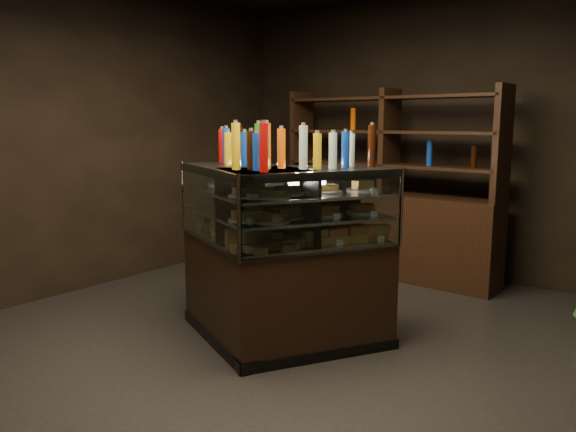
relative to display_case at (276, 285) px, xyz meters
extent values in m
plane|color=black|center=(0.10, 0.20, -0.45)|extent=(5.00, 5.00, 0.00)
cube|color=black|center=(0.10, 2.70, 1.05)|extent=(5.00, 0.02, 3.00)
cube|color=black|center=(-2.40, 0.20, 1.05)|extent=(0.02, 5.00, 3.00)
cube|color=black|center=(0.23, 0.07, -0.06)|extent=(1.11, 1.33, 0.78)
cube|color=black|center=(0.23, 0.07, -0.41)|extent=(1.15, 1.37, 0.08)
cube|color=black|center=(0.23, 0.07, 0.85)|extent=(1.11, 1.33, 0.06)
cube|color=silver|center=(0.23, 0.07, 0.34)|extent=(1.05, 1.26, 0.02)
cube|color=silver|center=(0.23, 0.07, 0.52)|extent=(1.05, 1.26, 0.02)
cube|color=silver|center=(0.23, 0.07, 0.69)|extent=(1.05, 1.26, 0.02)
cube|color=white|center=(0.50, -0.08, 0.60)|extent=(0.61, 1.03, 0.55)
cylinder|color=silver|center=(0.79, 0.44, 0.60)|extent=(0.03, 0.03, 0.57)
cylinder|color=silver|center=(0.19, -0.59, 0.60)|extent=(0.03, 0.03, 0.57)
cube|color=black|center=(-0.23, -0.07, -0.06)|extent=(1.33, 1.04, 0.78)
cube|color=black|center=(-0.23, -0.07, -0.41)|extent=(1.37, 1.07, 0.08)
cube|color=black|center=(-0.23, -0.07, 0.85)|extent=(1.33, 1.04, 0.06)
cube|color=silver|center=(-0.23, -0.07, 0.34)|extent=(1.27, 0.98, 0.02)
cube|color=silver|center=(-0.23, -0.07, 0.52)|extent=(1.27, 0.98, 0.02)
cube|color=silver|center=(-0.23, -0.07, 0.69)|extent=(1.27, 0.98, 0.02)
cube|color=white|center=(-0.36, -0.35, 0.60)|extent=(1.09, 0.50, 0.55)
cylinder|color=silver|center=(0.19, -0.59, 0.60)|extent=(0.03, 0.03, 0.57)
cylinder|color=silver|center=(-0.90, -0.09, 0.60)|extent=(0.03, 0.03, 0.57)
cube|color=#B97D42|center=(0.00, -0.37, 0.38)|extent=(0.17, 0.20, 0.06)
cube|color=#B97D42|center=(0.09, -0.23, 0.38)|extent=(0.17, 0.20, 0.06)
cube|color=#B97D42|center=(0.17, -0.08, 0.38)|extent=(0.17, 0.20, 0.06)
cube|color=#B97D42|center=(0.26, 0.06, 0.38)|extent=(0.17, 0.20, 0.06)
cube|color=#B97D42|center=(0.34, 0.20, 0.38)|extent=(0.17, 0.20, 0.06)
cube|color=#B97D42|center=(0.42, 0.35, 0.38)|extent=(0.17, 0.20, 0.06)
cube|color=#B97D42|center=(0.51, 0.49, 0.38)|extent=(0.17, 0.20, 0.06)
cylinder|color=white|center=(0.00, -0.32, 0.54)|extent=(0.24, 0.24, 0.01)
cube|color=#B97D42|center=(0.00, -0.32, 0.57)|extent=(0.16, 0.19, 0.05)
cylinder|color=white|center=(0.15, -0.06, 0.54)|extent=(0.24, 0.24, 0.01)
cube|color=#B97D42|center=(0.15, -0.06, 0.57)|extent=(0.16, 0.19, 0.05)
cylinder|color=white|center=(0.31, 0.21, 0.54)|extent=(0.24, 0.24, 0.01)
cube|color=#B97D42|center=(0.31, 0.21, 0.57)|extent=(0.16, 0.19, 0.05)
cylinder|color=white|center=(0.46, 0.47, 0.54)|extent=(0.24, 0.24, 0.01)
cube|color=#B97D42|center=(0.46, 0.47, 0.57)|extent=(0.16, 0.19, 0.05)
cylinder|color=white|center=(0.00, -0.32, 0.70)|extent=(0.24, 0.24, 0.02)
cube|color=#B97D42|center=(0.00, -0.32, 0.74)|extent=(0.16, 0.19, 0.05)
cylinder|color=white|center=(0.15, -0.06, 0.70)|extent=(0.24, 0.24, 0.02)
cube|color=#B97D42|center=(0.15, -0.06, 0.74)|extent=(0.16, 0.19, 0.05)
cylinder|color=white|center=(0.31, 0.21, 0.70)|extent=(0.24, 0.24, 0.02)
cube|color=#B97D42|center=(0.31, 0.21, 0.74)|extent=(0.16, 0.19, 0.05)
cylinder|color=white|center=(0.46, 0.47, 0.70)|extent=(0.24, 0.24, 0.02)
cube|color=#B97D42|center=(0.46, 0.47, 0.74)|extent=(0.16, 0.19, 0.05)
cube|color=#B97D42|center=(-0.70, 0.11, 0.38)|extent=(0.20, 0.16, 0.06)
cube|color=#B97D42|center=(-0.55, 0.04, 0.38)|extent=(0.20, 0.16, 0.06)
cube|color=#B97D42|center=(-0.39, -0.03, 0.38)|extent=(0.20, 0.16, 0.06)
cube|color=#B97D42|center=(-0.24, -0.10, 0.38)|extent=(0.20, 0.16, 0.06)
cube|color=#B97D42|center=(-0.09, -0.17, 0.38)|extent=(0.20, 0.16, 0.06)
cube|color=#B97D42|center=(0.06, -0.24, 0.38)|extent=(0.20, 0.16, 0.06)
cube|color=#B97D42|center=(0.21, -0.31, 0.38)|extent=(0.20, 0.16, 0.06)
cylinder|color=white|center=(-0.64, 0.12, 0.54)|extent=(0.24, 0.24, 0.01)
cube|color=#B97D42|center=(-0.64, 0.12, 0.57)|extent=(0.19, 0.15, 0.05)
cylinder|color=white|center=(-0.37, -0.01, 0.54)|extent=(0.24, 0.24, 0.01)
cube|color=#B97D42|center=(-0.37, -0.01, 0.57)|extent=(0.19, 0.15, 0.05)
cylinder|color=white|center=(-0.09, -0.13, 0.54)|extent=(0.24, 0.24, 0.01)
cube|color=#B97D42|center=(-0.09, -0.13, 0.57)|extent=(0.19, 0.15, 0.05)
cylinder|color=white|center=(0.18, -0.26, 0.54)|extent=(0.24, 0.24, 0.01)
cube|color=#B97D42|center=(0.18, -0.26, 0.57)|extent=(0.19, 0.15, 0.05)
cylinder|color=white|center=(-0.64, 0.12, 0.70)|extent=(0.24, 0.24, 0.02)
cube|color=#B97D42|center=(-0.64, 0.12, 0.74)|extent=(0.19, 0.15, 0.05)
cylinder|color=white|center=(-0.37, -0.01, 0.70)|extent=(0.24, 0.24, 0.02)
cube|color=#B97D42|center=(-0.37, -0.01, 0.74)|extent=(0.19, 0.15, 0.05)
cylinder|color=white|center=(-0.09, -0.13, 0.70)|extent=(0.24, 0.24, 0.02)
cube|color=#B97D42|center=(-0.09, -0.13, 0.74)|extent=(0.19, 0.15, 0.05)
cylinder|color=white|center=(0.18, -0.26, 0.70)|extent=(0.24, 0.24, 0.02)
cube|color=#B97D42|center=(0.18, -0.26, 0.74)|extent=(0.19, 0.15, 0.05)
cylinder|color=silver|center=(-0.02, -0.36, 1.02)|extent=(0.06, 0.06, 0.28)
cylinder|color=silver|center=(-0.02, -0.36, 1.17)|extent=(0.03, 0.03, 0.02)
cylinder|color=yellow|center=(0.03, -0.26, 1.02)|extent=(0.06, 0.06, 0.28)
cylinder|color=silver|center=(0.03, -0.26, 1.17)|extent=(0.03, 0.03, 0.02)
cylinder|color=black|center=(0.09, -0.17, 1.02)|extent=(0.06, 0.06, 0.28)
cylinder|color=silver|center=(0.09, -0.17, 1.17)|extent=(0.03, 0.03, 0.02)
cylinder|color=#B20C0A|center=(0.15, -0.07, 1.02)|extent=(0.06, 0.06, 0.28)
cylinder|color=silver|center=(0.15, -0.07, 1.17)|extent=(0.03, 0.03, 0.02)
cylinder|color=#D8590A|center=(0.20, 0.03, 1.02)|extent=(0.06, 0.06, 0.28)
cylinder|color=silver|center=(0.20, 0.03, 1.17)|extent=(0.03, 0.03, 0.02)
cylinder|color=#147223|center=(0.26, 0.12, 1.02)|extent=(0.06, 0.06, 0.28)
cylinder|color=silver|center=(0.26, 0.12, 1.17)|extent=(0.03, 0.03, 0.02)
cylinder|color=#0F38B2|center=(0.31, 0.22, 1.02)|extent=(0.06, 0.06, 0.28)
cylinder|color=silver|center=(0.31, 0.22, 1.17)|extent=(0.03, 0.03, 0.02)
cylinder|color=silver|center=(0.37, 0.31, 1.02)|extent=(0.06, 0.06, 0.28)
cylinder|color=silver|center=(0.37, 0.31, 1.17)|extent=(0.03, 0.03, 0.02)
cylinder|color=yellow|center=(0.43, 0.41, 1.02)|extent=(0.06, 0.06, 0.28)
cylinder|color=silver|center=(0.43, 0.41, 1.17)|extent=(0.03, 0.03, 0.02)
cylinder|color=black|center=(0.48, 0.51, 1.02)|extent=(0.06, 0.06, 0.28)
cylinder|color=silver|center=(0.48, 0.51, 1.17)|extent=(0.03, 0.03, 0.02)
cylinder|color=silver|center=(-0.69, 0.14, 1.02)|extent=(0.06, 0.06, 0.28)
cylinder|color=silver|center=(-0.69, 0.14, 1.17)|extent=(0.03, 0.03, 0.02)
cylinder|color=yellow|center=(-0.58, 0.09, 1.02)|extent=(0.06, 0.06, 0.28)
cylinder|color=silver|center=(-0.58, 0.09, 1.17)|extent=(0.03, 0.03, 0.02)
cylinder|color=black|center=(-0.48, 0.05, 1.02)|extent=(0.06, 0.06, 0.28)
cylinder|color=silver|center=(-0.48, 0.05, 1.17)|extent=(0.03, 0.03, 0.02)
cylinder|color=#B20C0A|center=(-0.38, 0.00, 1.02)|extent=(0.06, 0.06, 0.28)
cylinder|color=silver|center=(-0.38, 0.00, 1.17)|extent=(0.03, 0.03, 0.02)
cylinder|color=#D8590A|center=(-0.28, -0.05, 1.02)|extent=(0.06, 0.06, 0.28)
cylinder|color=silver|center=(-0.28, -0.05, 1.17)|extent=(0.03, 0.03, 0.02)
cylinder|color=#147223|center=(-0.18, -0.09, 1.02)|extent=(0.06, 0.06, 0.28)
cylinder|color=silver|center=(-0.18, -0.09, 1.17)|extent=(0.03, 0.03, 0.02)
cylinder|color=#0F38B2|center=(-0.08, -0.14, 1.02)|extent=(0.06, 0.06, 0.28)
cylinder|color=silver|center=(-0.08, -0.14, 1.17)|extent=(0.03, 0.03, 0.02)
cylinder|color=silver|center=(0.02, -0.19, 1.02)|extent=(0.06, 0.06, 0.28)
cylinder|color=silver|center=(0.02, -0.19, 1.17)|extent=(0.03, 0.03, 0.02)
cylinder|color=yellow|center=(0.12, -0.23, 1.02)|extent=(0.06, 0.06, 0.28)
cylinder|color=silver|center=(0.12, -0.23, 1.17)|extent=(0.03, 0.03, 0.02)
cylinder|color=black|center=(0.22, -0.28, 1.02)|extent=(0.06, 0.06, 0.28)
cylinder|color=silver|center=(0.22, -0.28, 1.17)|extent=(0.03, 0.03, 0.02)
cube|color=black|center=(-0.27, 2.25, 0.00)|extent=(2.45, 0.50, 0.90)
cube|color=black|center=(-1.46, 2.29, 1.00)|extent=(0.07, 0.38, 1.10)
cube|color=black|center=(-0.27, 2.25, 1.00)|extent=(0.07, 0.38, 1.10)
cube|color=black|center=(0.92, 2.22, 1.00)|extent=(0.07, 0.38, 1.10)
cube|color=black|center=(-0.27, 2.25, 0.75)|extent=(2.40, 0.46, 0.03)
cube|color=black|center=(-0.27, 2.25, 1.10)|extent=(2.40, 0.46, 0.03)
cube|color=black|center=(-0.27, 2.25, 1.45)|extent=(2.40, 0.46, 0.03)
cylinder|color=silver|center=(-1.19, 2.28, 0.87)|extent=(0.06, 0.06, 0.22)
cylinder|color=yellow|center=(-0.73, 2.27, 0.87)|extent=(0.06, 0.06, 0.22)
cylinder|color=black|center=(-0.27, 2.25, 0.87)|extent=(0.06, 0.06, 0.22)
cylinder|color=#B20C0A|center=(0.19, 2.24, 0.87)|extent=(0.06, 0.06, 0.22)
cylinder|color=#D8590A|center=(0.66, 2.22, 0.87)|extent=(0.06, 0.06, 0.22)
camera|label=1|loc=(2.56, -3.14, 1.20)|focal=35.00mm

